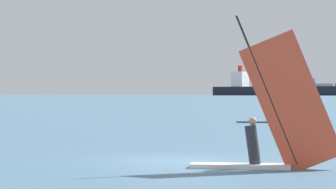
% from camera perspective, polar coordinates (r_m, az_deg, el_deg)
% --- Properties ---
extents(ground_plane, '(4000.00, 4000.00, 0.00)m').
position_cam_1_polar(ground_plane, '(21.45, 0.84, -5.42)').
color(ground_plane, '#476B84').
extents(windsurfer, '(3.77, 2.42, 4.39)m').
position_cam_1_polar(windsurfer, '(19.42, 7.93, -2.98)').
color(windsurfer, white).
rests_on(windsurfer, ground_plane).
extents(cargo_ship, '(197.74, 65.56, 28.65)m').
position_cam_1_polar(cargo_ship, '(657.23, 12.19, 0.51)').
color(cargo_ship, black).
rests_on(cargo_ship, ground_plane).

